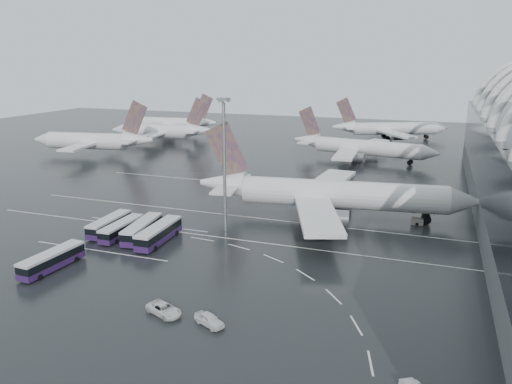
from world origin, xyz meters
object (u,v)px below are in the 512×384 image
(gse_cart_belly_b, at_px, (384,200))
(jet_remote_west, at_px, (95,141))
(bus_row_near_a, at_px, (109,224))
(floodlight_mast, at_px, (224,149))
(bus_row_near_c, at_px, (142,229))
(van_curve_b, at_px, (209,320))
(airliner_gate_b, at_px, (360,148))
(airliner_gate_c, at_px, (389,129))
(van_curve_a, at_px, (164,309))
(jet_remote_mid, at_px, (163,131))
(jet_remote_far, at_px, (173,124))
(bus_row_far_a, at_px, (52,260))
(gse_cart_belly_c, at_px, (315,207))
(bus_row_near_b, at_px, (122,229))
(bus_row_near_d, at_px, (159,233))
(gse_cart_belly_d, at_px, (417,221))
(airliner_main, at_px, (328,195))

(gse_cart_belly_b, bearing_deg, jet_remote_west, 165.47)
(bus_row_near_a, relative_size, floodlight_mast, 0.46)
(bus_row_near_c, distance_m, van_curve_b, 36.67)
(airliner_gate_b, bearing_deg, airliner_gate_c, 94.43)
(van_curve_a, distance_m, van_curve_b, 7.02)
(airliner_gate_c, height_order, jet_remote_mid, jet_remote_mid)
(jet_remote_far, bearing_deg, airliner_gate_b, 153.25)
(jet_remote_mid, relative_size, jet_remote_far, 1.01)
(bus_row_far_a, distance_m, gse_cart_belly_c, 58.07)
(jet_remote_mid, xyz_separation_m, bus_row_near_c, (53.76, -100.59, -3.15))
(jet_remote_far, bearing_deg, bus_row_near_b, 107.99)
(bus_row_near_a, distance_m, bus_row_near_d, 12.44)
(van_curve_b, xyz_separation_m, gse_cart_belly_b, (15.23, 67.10, -0.26))
(van_curve_a, height_order, van_curve_b, van_curve_b)
(gse_cart_belly_c, bearing_deg, bus_row_near_c, -132.56)
(bus_row_far_a, bearing_deg, gse_cart_belly_d, -47.51)
(van_curve_a, bearing_deg, jet_remote_far, 49.67)
(van_curve_a, relative_size, van_curve_b, 1.18)
(airliner_main, xyz_separation_m, gse_cart_belly_b, (10.38, 16.27, -4.59))
(bus_row_near_b, bearing_deg, van_curve_a, -136.60)
(gse_cart_belly_c, bearing_deg, airliner_gate_c, 87.28)
(floodlight_mast, bearing_deg, bus_row_near_a, -157.73)
(airliner_main, relative_size, gse_cart_belly_d, 24.22)
(airliner_main, relative_size, airliner_gate_b, 1.20)
(jet_remote_mid, bearing_deg, bus_row_near_c, 110.75)
(bus_row_near_a, distance_m, gse_cart_belly_b, 64.27)
(bus_row_near_c, relative_size, bus_row_near_d, 0.98)
(airliner_gate_b, distance_m, jet_remote_far, 96.17)
(jet_remote_west, xyz_separation_m, gse_cart_belly_d, (113.01, -41.93, -4.48))
(gse_cart_belly_b, distance_m, gse_cart_belly_d, 17.05)
(airliner_gate_c, height_order, gse_cart_belly_c, airliner_gate_c)
(airliner_main, relative_size, floodlight_mast, 2.28)
(airliner_gate_b, height_order, van_curve_b, airliner_gate_b)
(bus_row_near_c, distance_m, gse_cart_belly_b, 58.76)
(bus_row_near_a, xyz_separation_m, bus_row_near_d, (12.33, -1.64, 0.18))
(bus_row_near_c, bearing_deg, jet_remote_mid, 20.78)
(airliner_main, bearing_deg, jet_remote_west, 147.94)
(airliner_gate_b, bearing_deg, floodlight_mast, -90.36)
(gse_cart_belly_c, bearing_deg, jet_remote_far, 133.32)
(bus_row_near_a, xyz_separation_m, van_curve_b, (34.32, -26.18, -0.86))
(van_curve_b, distance_m, gse_cart_belly_c, 55.22)
(bus_row_far_a, bearing_deg, airliner_main, -36.71)
(airliner_main, height_order, bus_row_near_a, airliner_main)
(jet_remote_mid, bearing_deg, airliner_gate_b, 166.71)
(airliner_gate_b, distance_m, bus_row_far_a, 115.33)
(jet_remote_west, xyz_separation_m, gse_cart_belly_c, (90.31, -39.00, -4.57))
(airliner_gate_c, distance_m, van_curve_a, 168.42)
(bus_row_near_b, height_order, bus_row_far_a, bus_row_far_a)
(jet_remote_mid, bearing_deg, van_curve_a, 112.79)
(airliner_gate_c, distance_m, jet_remote_west, 121.03)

